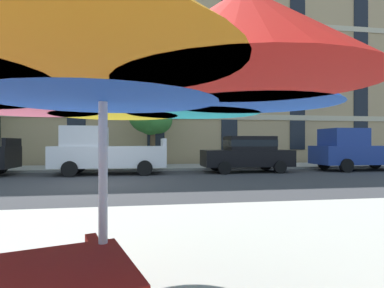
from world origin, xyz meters
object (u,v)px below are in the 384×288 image
object	(u,v)px
sedan_black	(247,153)
pickup_blue	(358,151)
pickup_white	(105,152)
street_tree_middle	(151,117)
patio_umbrella	(103,66)

from	to	relation	value
sedan_black	pickup_blue	size ratio (longest dim) A/B	0.86
pickup_white	sedan_black	bearing A→B (deg)	-0.00
pickup_white	street_tree_middle	xyz separation A→B (m)	(2.19, 3.35, 1.96)
pickup_white	pickup_blue	distance (m)	12.98
pickup_blue	patio_umbrella	distance (m)	17.20
pickup_blue	patio_umbrella	bearing A→B (deg)	-132.31
pickup_white	sedan_black	world-z (taller)	pickup_white
street_tree_middle	patio_umbrella	bearing A→B (deg)	-92.75
pickup_blue	patio_umbrella	size ratio (longest dim) A/B	1.55
sedan_black	pickup_blue	xyz separation A→B (m)	(6.10, 0.00, 0.08)
sedan_black	patio_umbrella	size ratio (longest dim) A/B	1.34
sedan_black	street_tree_middle	size ratio (longest dim) A/B	1.02
street_tree_middle	patio_umbrella	world-z (taller)	street_tree_middle
sedan_black	patio_umbrella	distance (m)	13.86
pickup_white	sedan_black	distance (m)	6.89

